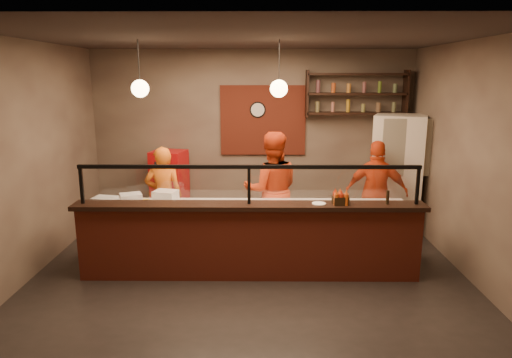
{
  "coord_description": "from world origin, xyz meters",
  "views": [
    {
      "loc": [
        0.14,
        -6.14,
        2.73
      ],
      "look_at": [
        0.09,
        0.3,
        1.26
      ],
      "focal_mm": 32.0,
      "sensor_mm": 36.0,
      "label": 1
    }
  ],
  "objects_px": {
    "cook_right": "(376,193)",
    "condiment_caddy": "(340,200)",
    "fridge": "(398,173)",
    "red_cooler": "(170,187)",
    "wall_clock": "(258,110)",
    "cook_mid": "(272,190)",
    "cook_left": "(164,196)",
    "pizza_dough": "(313,207)",
    "pepper_mill": "(388,197)"
  },
  "relations": [
    {
      "from": "cook_right",
      "to": "condiment_caddy",
      "type": "xyz_separation_m",
      "value": [
        -0.84,
        -1.41,
        0.26
      ]
    },
    {
      "from": "fridge",
      "to": "red_cooler",
      "type": "xyz_separation_m",
      "value": [
        -4.15,
        0.32,
        -0.35
      ]
    },
    {
      "from": "wall_clock",
      "to": "cook_mid",
      "type": "bearing_deg",
      "value": -81.43
    },
    {
      "from": "cook_mid",
      "to": "red_cooler",
      "type": "height_order",
      "value": "cook_mid"
    },
    {
      "from": "fridge",
      "to": "condiment_caddy",
      "type": "xyz_separation_m",
      "value": [
        -1.39,
        -2.15,
        0.08
      ]
    },
    {
      "from": "fridge",
      "to": "condiment_caddy",
      "type": "height_order",
      "value": "fridge"
    },
    {
      "from": "cook_left",
      "to": "fridge",
      "type": "xyz_separation_m",
      "value": [
        4.02,
        0.84,
        0.22
      ]
    },
    {
      "from": "wall_clock",
      "to": "condiment_caddy",
      "type": "relative_size",
      "value": 1.51
    },
    {
      "from": "red_cooler",
      "to": "pizza_dough",
      "type": "distance_m",
      "value": 3.2
    },
    {
      "from": "cook_right",
      "to": "red_cooler",
      "type": "relative_size",
      "value": 1.25
    },
    {
      "from": "wall_clock",
      "to": "red_cooler",
      "type": "relative_size",
      "value": 0.22
    },
    {
      "from": "red_cooler",
      "to": "pepper_mill",
      "type": "xyz_separation_m",
      "value": [
        3.38,
        -2.46,
        0.47
      ]
    },
    {
      "from": "wall_clock",
      "to": "cook_mid",
      "type": "height_order",
      "value": "wall_clock"
    },
    {
      "from": "wall_clock",
      "to": "cook_left",
      "type": "xyz_separation_m",
      "value": [
        -1.52,
        -1.47,
        -1.29
      ]
    },
    {
      "from": "red_cooler",
      "to": "cook_left",
      "type": "bearing_deg",
      "value": -70.85
    },
    {
      "from": "red_cooler",
      "to": "cook_mid",
      "type": "bearing_deg",
      "value": -20.53
    },
    {
      "from": "fridge",
      "to": "condiment_caddy",
      "type": "bearing_deg",
      "value": -102.95
    },
    {
      "from": "cook_left",
      "to": "pizza_dough",
      "type": "relative_size",
      "value": 3.11
    },
    {
      "from": "cook_mid",
      "to": "pizza_dough",
      "type": "relative_size",
      "value": 3.59
    },
    {
      "from": "cook_right",
      "to": "fridge",
      "type": "height_order",
      "value": "fridge"
    },
    {
      "from": "cook_right",
      "to": "pepper_mill",
      "type": "bearing_deg",
      "value": 91.28
    },
    {
      "from": "wall_clock",
      "to": "pizza_dough",
      "type": "xyz_separation_m",
      "value": [
        0.8,
        -2.36,
        -1.19
      ]
    },
    {
      "from": "fridge",
      "to": "red_cooler",
      "type": "distance_m",
      "value": 4.17
    },
    {
      "from": "fridge",
      "to": "cook_mid",
      "type": "bearing_deg",
      "value": -138.17
    },
    {
      "from": "pizza_dough",
      "to": "pepper_mill",
      "type": "xyz_separation_m",
      "value": [
        0.93,
        -0.41,
        0.25
      ]
    },
    {
      "from": "wall_clock",
      "to": "cook_right",
      "type": "distance_m",
      "value": 2.69
    },
    {
      "from": "red_cooler",
      "to": "pizza_dough",
      "type": "height_order",
      "value": "red_cooler"
    },
    {
      "from": "red_cooler",
      "to": "pepper_mill",
      "type": "height_order",
      "value": "red_cooler"
    },
    {
      "from": "wall_clock",
      "to": "cook_left",
      "type": "bearing_deg",
      "value": -135.79
    },
    {
      "from": "cook_mid",
      "to": "pizza_dough",
      "type": "height_order",
      "value": "cook_mid"
    },
    {
      "from": "cook_mid",
      "to": "cook_right",
      "type": "relative_size",
      "value": 1.1
    },
    {
      "from": "pepper_mill",
      "to": "red_cooler",
      "type": "bearing_deg",
      "value": 143.94
    },
    {
      "from": "cook_mid",
      "to": "condiment_caddy",
      "type": "height_order",
      "value": "cook_mid"
    },
    {
      "from": "fridge",
      "to": "red_cooler",
      "type": "bearing_deg",
      "value": -164.49
    },
    {
      "from": "fridge",
      "to": "pepper_mill",
      "type": "bearing_deg",
      "value": -89.8
    },
    {
      "from": "red_cooler",
      "to": "fridge",
      "type": "bearing_deg",
      "value": 8.28
    },
    {
      "from": "cook_left",
      "to": "condiment_caddy",
      "type": "distance_m",
      "value": 2.95
    },
    {
      "from": "cook_left",
      "to": "pepper_mill",
      "type": "xyz_separation_m",
      "value": [
        3.25,
        -1.3,
        0.34
      ]
    },
    {
      "from": "wall_clock",
      "to": "cook_left",
      "type": "relative_size",
      "value": 0.18
    },
    {
      "from": "pizza_dough",
      "to": "red_cooler",
      "type": "bearing_deg",
      "value": 140.05
    },
    {
      "from": "pepper_mill",
      "to": "cook_mid",
      "type": "bearing_deg",
      "value": 140.68
    },
    {
      "from": "wall_clock",
      "to": "cook_mid",
      "type": "relative_size",
      "value": 0.16
    },
    {
      "from": "condiment_caddy",
      "to": "wall_clock",
      "type": "bearing_deg",
      "value": 111.76
    },
    {
      "from": "cook_left",
      "to": "red_cooler",
      "type": "distance_m",
      "value": 1.18
    },
    {
      "from": "cook_mid",
      "to": "condiment_caddy",
      "type": "distance_m",
      "value": 1.53
    },
    {
      "from": "pepper_mill",
      "to": "cook_right",
      "type": "bearing_deg",
      "value": 81.17
    },
    {
      "from": "cook_mid",
      "to": "pepper_mill",
      "type": "relative_size",
      "value": 10.06
    },
    {
      "from": "cook_left",
      "to": "pepper_mill",
      "type": "bearing_deg",
      "value": 152.01
    },
    {
      "from": "wall_clock",
      "to": "pepper_mill",
      "type": "distance_m",
      "value": 3.4
    },
    {
      "from": "pepper_mill",
      "to": "condiment_caddy",
      "type": "bearing_deg",
      "value": -179.1
    }
  ]
}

